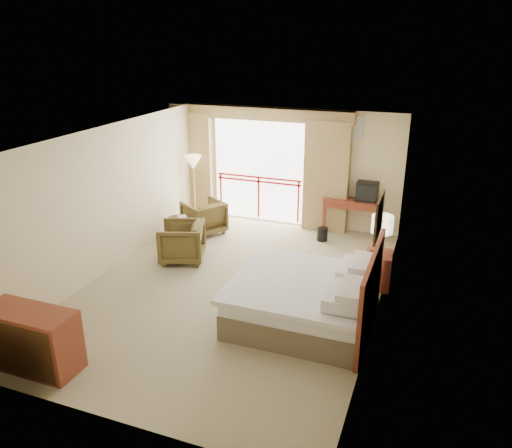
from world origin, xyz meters
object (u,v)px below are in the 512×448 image
at_px(armchair_far, 204,232).
at_px(armchair_near, 183,260).
at_px(desk, 353,206).
at_px(nightstand, 378,270).
at_px(tv, 367,191).
at_px(dresser, 31,339).
at_px(table_lamp, 382,225).
at_px(side_table, 179,225).
at_px(wastebasket, 322,234).
at_px(floor_lamp, 193,165).
at_px(bed, 306,299).

height_order(armchair_far, armchair_near, armchair_near).
xyz_separation_m(desk, armchair_near, (-2.87, -2.69, -0.63)).
bearing_deg(armchair_near, nightstand, 73.72).
bearing_deg(desk, armchair_near, -138.29).
xyz_separation_m(tv, dresser, (-3.38, -6.36, -0.59)).
bearing_deg(table_lamp, side_table, 171.90).
relative_size(desk, armchair_near, 1.45).
relative_size(wastebasket, side_table, 0.57).
height_order(floor_lamp, dresser, floor_lamp).
bearing_deg(dresser, armchair_far, 89.71).
bearing_deg(desk, dresser, -117.11).
bearing_deg(nightstand, wastebasket, 124.80).
relative_size(tv, side_table, 0.90).
height_order(side_table, dresser, dresser).
xyz_separation_m(desk, tv, (0.30, -0.06, 0.38)).
relative_size(nightstand, tv, 1.40).
bearing_deg(dresser, armchair_near, 86.09).
xyz_separation_m(table_lamp, side_table, (-4.34, 0.62, -0.80)).
relative_size(wastebasket, dresser, 0.22).
xyz_separation_m(armchair_far, side_table, (-0.32, -0.58, 0.35)).
relative_size(floor_lamp, dresser, 1.23).
bearing_deg(bed, nightstand, 60.29).
relative_size(bed, tv, 4.62).
relative_size(bed, armchair_near, 2.49).
bearing_deg(table_lamp, desk, 110.64).
bearing_deg(floor_lamp, tv, 6.05).
xyz_separation_m(floor_lamp, dresser, (0.62, -5.94, -0.93)).
bearing_deg(bed, dresser, -142.11).
relative_size(bed, dresser, 1.66).
xyz_separation_m(bed, dresser, (-3.11, -2.42, 0.05)).
distance_m(wastebasket, armchair_far, 2.66).
xyz_separation_m(nightstand, side_table, (-4.34, 0.67, 0.03)).
distance_m(table_lamp, dresser, 5.71).
bearing_deg(side_table, bed, -32.61).
xyz_separation_m(desk, armchair_far, (-3.11, -1.21, -0.63)).
bearing_deg(wastebasket, nightstand, -51.09).
bearing_deg(wastebasket, dresser, -114.34).
bearing_deg(bed, floor_lamp, 136.70).
bearing_deg(armchair_near, side_table, -167.83).
height_order(bed, floor_lamp, floor_lamp).
xyz_separation_m(side_table, floor_lamp, (-0.28, 1.31, 1.00)).
bearing_deg(floor_lamp, nightstand, -23.16).
distance_m(bed, armchair_far, 4.22).
bearing_deg(side_table, tv, 24.89).
height_order(desk, wastebasket, desk).
relative_size(tv, dresser, 0.36).
distance_m(nightstand, armchair_far, 4.22).
bearing_deg(tv, nightstand, -97.36).
xyz_separation_m(bed, armchair_near, (-2.89, 1.31, -0.38)).
distance_m(tv, floor_lamp, 4.04).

